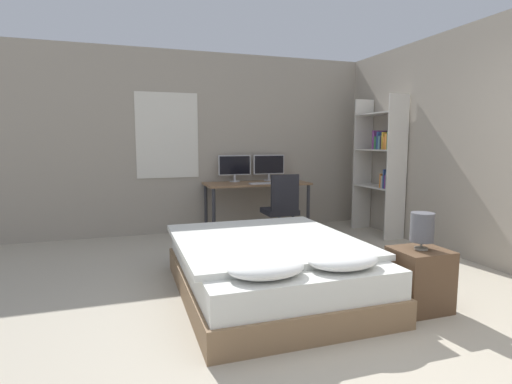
{
  "coord_description": "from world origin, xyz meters",
  "views": [
    {
      "loc": [
        -1.67,
        -1.97,
        1.37
      ],
      "look_at": [
        -0.12,
        2.7,
        0.75
      ],
      "focal_mm": 28.0,
      "sensor_mm": 36.0,
      "label": 1
    }
  ],
  "objects_px": {
    "bedside_lamp": "(422,228)",
    "monitor_right": "(269,166)",
    "monitor_left": "(235,166)",
    "keyboard": "(262,183)",
    "bed": "(269,267)",
    "nightstand": "(419,279)",
    "office_chair": "(281,216)",
    "bookshelf": "(382,158)",
    "desk": "(257,188)",
    "computer_mouse": "(279,182)"
  },
  "relations": [
    {
      "from": "bedside_lamp",
      "to": "office_chair",
      "type": "xyz_separation_m",
      "value": [
        -0.26,
        2.38,
        -0.32
      ]
    },
    {
      "from": "monitor_left",
      "to": "office_chair",
      "type": "xyz_separation_m",
      "value": [
        0.39,
        -0.95,
        -0.63
      ]
    },
    {
      "from": "nightstand",
      "to": "bookshelf",
      "type": "xyz_separation_m",
      "value": [
        1.32,
        2.38,
        0.89
      ]
    },
    {
      "from": "bed",
      "to": "office_chair",
      "type": "bearing_deg",
      "value": 64.91
    },
    {
      "from": "bedside_lamp",
      "to": "keyboard",
      "type": "xyz_separation_m",
      "value": [
        -0.37,
        2.87,
        0.09
      ]
    },
    {
      "from": "bedside_lamp",
      "to": "monitor_right",
      "type": "xyz_separation_m",
      "value": [
        -0.09,
        3.33,
        0.31
      ]
    },
    {
      "from": "monitor_left",
      "to": "monitor_right",
      "type": "height_order",
      "value": "same"
    },
    {
      "from": "nightstand",
      "to": "desk",
      "type": "xyz_separation_m",
      "value": [
        -0.37,
        3.1,
        0.42
      ]
    },
    {
      "from": "bed",
      "to": "computer_mouse",
      "type": "relative_size",
      "value": 29.18
    },
    {
      "from": "nightstand",
      "to": "bookshelf",
      "type": "relative_size",
      "value": 0.25
    },
    {
      "from": "nightstand",
      "to": "monitor_right",
      "type": "xyz_separation_m",
      "value": [
        -0.09,
        3.33,
        0.74
      ]
    },
    {
      "from": "bed",
      "to": "monitor_right",
      "type": "bearing_deg",
      "value": 69.95
    },
    {
      "from": "nightstand",
      "to": "bookshelf",
      "type": "bearing_deg",
      "value": 60.98
    },
    {
      "from": "monitor_right",
      "to": "bookshelf",
      "type": "distance_m",
      "value": 1.7
    },
    {
      "from": "computer_mouse",
      "to": "bookshelf",
      "type": "height_order",
      "value": "bookshelf"
    },
    {
      "from": "bedside_lamp",
      "to": "monitor_right",
      "type": "bearing_deg",
      "value": 91.55
    },
    {
      "from": "bed",
      "to": "office_chair",
      "type": "height_order",
      "value": "office_chair"
    },
    {
      "from": "bed",
      "to": "desk",
      "type": "relative_size",
      "value": 1.32
    },
    {
      "from": "monitor_left",
      "to": "monitor_right",
      "type": "distance_m",
      "value": 0.56
    },
    {
      "from": "keyboard",
      "to": "bookshelf",
      "type": "relative_size",
      "value": 0.18
    },
    {
      "from": "bed",
      "to": "desk",
      "type": "height_order",
      "value": "desk"
    },
    {
      "from": "desk",
      "to": "monitor_left",
      "type": "xyz_separation_m",
      "value": [
        -0.28,
        0.23,
        0.32
      ]
    },
    {
      "from": "desk",
      "to": "office_chair",
      "type": "bearing_deg",
      "value": -81.53
    },
    {
      "from": "monitor_right",
      "to": "office_chair",
      "type": "height_order",
      "value": "monitor_right"
    },
    {
      "from": "bookshelf",
      "to": "bedside_lamp",
      "type": "bearing_deg",
      "value": -119.02
    },
    {
      "from": "monitor_right",
      "to": "keyboard",
      "type": "height_order",
      "value": "monitor_right"
    },
    {
      "from": "desk",
      "to": "bookshelf",
      "type": "relative_size",
      "value": 0.77
    },
    {
      "from": "monitor_left",
      "to": "desk",
      "type": "bearing_deg",
      "value": -39.33
    },
    {
      "from": "nightstand",
      "to": "computer_mouse",
      "type": "bearing_deg",
      "value": 92.0
    },
    {
      "from": "nightstand",
      "to": "monitor_right",
      "type": "distance_m",
      "value": 3.41
    },
    {
      "from": "keyboard",
      "to": "bedside_lamp",
      "type": "bearing_deg",
      "value": -82.68
    },
    {
      "from": "nightstand",
      "to": "monitor_left",
      "type": "distance_m",
      "value": 3.47
    },
    {
      "from": "nightstand",
      "to": "monitor_left",
      "type": "height_order",
      "value": "monitor_left"
    },
    {
      "from": "bed",
      "to": "computer_mouse",
      "type": "distance_m",
      "value": 2.42
    },
    {
      "from": "monitor_left",
      "to": "office_chair",
      "type": "height_order",
      "value": "monitor_left"
    },
    {
      "from": "bedside_lamp",
      "to": "monitor_left",
      "type": "xyz_separation_m",
      "value": [
        -0.65,
        3.33,
        0.31
      ]
    },
    {
      "from": "computer_mouse",
      "to": "bookshelf",
      "type": "distance_m",
      "value": 1.55
    },
    {
      "from": "nightstand",
      "to": "computer_mouse",
      "type": "height_order",
      "value": "computer_mouse"
    },
    {
      "from": "monitor_left",
      "to": "computer_mouse",
      "type": "relative_size",
      "value": 7.24
    },
    {
      "from": "desk",
      "to": "office_chair",
      "type": "relative_size",
      "value": 1.64
    },
    {
      "from": "bed",
      "to": "bedside_lamp",
      "type": "relative_size",
      "value": 6.82
    },
    {
      "from": "bed",
      "to": "keyboard",
      "type": "bearing_deg",
      "value": 72.64
    },
    {
      "from": "keyboard",
      "to": "bed",
      "type": "bearing_deg",
      "value": -107.36
    },
    {
      "from": "bedside_lamp",
      "to": "bookshelf",
      "type": "bearing_deg",
      "value": 60.98
    },
    {
      "from": "monitor_left",
      "to": "bookshelf",
      "type": "relative_size",
      "value": 0.25
    },
    {
      "from": "nightstand",
      "to": "office_chair",
      "type": "xyz_separation_m",
      "value": [
        -0.26,
        2.38,
        0.11
      ]
    },
    {
      "from": "bedside_lamp",
      "to": "desk",
      "type": "height_order",
      "value": "bedside_lamp"
    },
    {
      "from": "computer_mouse",
      "to": "office_chair",
      "type": "bearing_deg",
      "value": -108.2
    },
    {
      "from": "keyboard",
      "to": "office_chair",
      "type": "distance_m",
      "value": 0.65
    },
    {
      "from": "monitor_right",
      "to": "computer_mouse",
      "type": "xyz_separation_m",
      "value": [
        -0.01,
        -0.45,
        -0.22
      ]
    }
  ]
}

